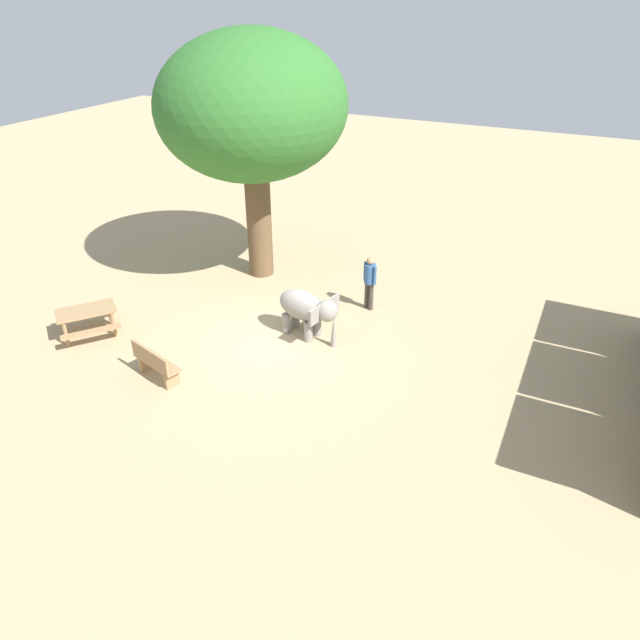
{
  "coord_description": "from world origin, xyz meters",
  "views": [
    {
      "loc": [
        11.2,
        6.86,
        8.19
      ],
      "look_at": [
        -0.39,
        1.26,
        0.8
      ],
      "focal_mm": 32.74,
      "sensor_mm": 36.0,
      "label": 1
    }
  ],
  "objects_px": {
    "elephant": "(307,309)",
    "person_handler": "(370,279)",
    "wooden_bench": "(155,363)",
    "shade_tree_main": "(253,108)",
    "picnic_table_near": "(87,316)"
  },
  "relations": [
    {
      "from": "elephant",
      "to": "picnic_table_near",
      "type": "distance_m",
      "value": 5.85
    },
    {
      "from": "person_handler",
      "to": "wooden_bench",
      "type": "height_order",
      "value": "person_handler"
    },
    {
      "from": "shade_tree_main",
      "to": "wooden_bench",
      "type": "relative_size",
      "value": 5.01
    },
    {
      "from": "elephant",
      "to": "person_handler",
      "type": "bearing_deg",
      "value": 77.9
    },
    {
      "from": "person_handler",
      "to": "shade_tree_main",
      "type": "bearing_deg",
      "value": -72.74
    },
    {
      "from": "picnic_table_near",
      "to": "elephant",
      "type": "bearing_deg",
      "value": -26.67
    },
    {
      "from": "picnic_table_near",
      "to": "shade_tree_main",
      "type": "bearing_deg",
      "value": 16.23
    },
    {
      "from": "elephant",
      "to": "person_handler",
      "type": "relative_size",
      "value": 1.15
    },
    {
      "from": "elephant",
      "to": "picnic_table_near",
      "type": "xyz_separation_m",
      "value": [
        2.53,
        -5.27,
        -0.23
      ]
    },
    {
      "from": "shade_tree_main",
      "to": "elephant",
      "type": "bearing_deg",
      "value": 47.43
    },
    {
      "from": "person_handler",
      "to": "shade_tree_main",
      "type": "height_order",
      "value": "shade_tree_main"
    },
    {
      "from": "shade_tree_main",
      "to": "wooden_bench",
      "type": "distance_m",
      "value": 7.85
    },
    {
      "from": "wooden_bench",
      "to": "elephant",
      "type": "bearing_deg",
      "value": 71.67
    },
    {
      "from": "elephant",
      "to": "person_handler",
      "type": "distance_m",
      "value": 2.34
    },
    {
      "from": "elephant",
      "to": "wooden_bench",
      "type": "distance_m",
      "value": 4.1
    }
  ]
}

